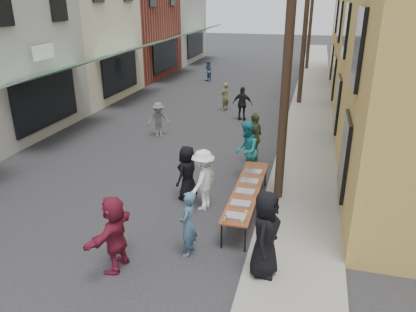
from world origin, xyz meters
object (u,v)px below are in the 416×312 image
Objects in this scene: utility_pole_far at (311,13)px; server at (265,234)px; guest_front_a at (187,173)px; guest_front_c at (246,151)px; utility_pole_mid at (306,21)px; serving_table at (247,190)px; utility_pole_near at (288,46)px; catering_tray_sausage at (236,217)px.

server is (0.05, -27.73, -3.43)m from utility_pole_far.
guest_front_c reaches higher than guest_front_a.
serving_table is at bearing -93.45° from utility_pole_mid.
utility_pole_near is 4.01m from serving_table.
guest_front_c is 5.15m from server.
utility_pole_mid is (0.00, 12.00, 0.00)m from utility_pole_near.
server is at bearing -89.90° from utility_pole_far.
utility_pole_mid reaches higher than server.
catering_tray_sausage is at bearing -93.06° from utility_pole_mid.
utility_pole_mid is 2.25× the size of serving_table.
utility_pole_far reaches higher than server.
server reaches higher than guest_front_a.
catering_tray_sausage is (-0.00, -1.65, 0.08)m from serving_table.
server is (1.26, -4.99, 0.08)m from guest_front_c.
serving_table is at bearing 95.19° from guest_front_a.
serving_table is at bearing -91.80° from utility_pole_far.
serving_table is at bearing 90.00° from catering_tray_sausage.
utility_pole_far is 4.54× the size of guest_front_c.
utility_pole_near and utility_pole_far have the same top height.
utility_pole_near reaches higher than server.
serving_table is 2.37m from guest_front_c.
guest_front_a reaches higher than catering_tray_sausage.
utility_pole_mid is 4.54× the size of guest_front_c.
guest_front_a is at bearing 167.72° from serving_table.
catering_tray_sausage is at bearing 59.69° from guest_front_a.
guest_front_a is 0.86× the size of server.
utility_pole_mid is 18.00× the size of catering_tray_sausage.
server is at bearing -89.82° from utility_pole_mid.
utility_pole_near is 5.07m from server.
utility_pole_mid is 11.36m from guest_front_c.
serving_table is 8.00× the size of catering_tray_sausage.
utility_pole_mid reaches higher than catering_tray_sausage.
guest_front_a is at bearing -41.86° from guest_front_c.
serving_table is 2.06× the size of server.
utility_pole_mid is at bearing 90.00° from utility_pole_near.
utility_pole_mid is at bearing 7.82° from server.
utility_pole_mid is 4.63× the size of server.
utility_pole_near is 1.00× the size of utility_pole_mid.
utility_pole_far is 25.35m from serving_table.
server is at bearing 9.44° from guest_front_c.
utility_pole_near is 4.63× the size of server.
guest_front_c is at bearing 133.82° from utility_pole_near.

